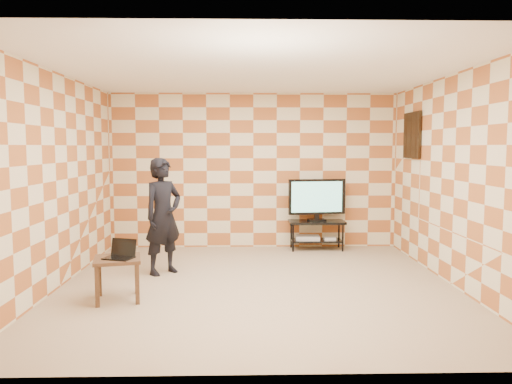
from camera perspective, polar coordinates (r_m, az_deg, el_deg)
floor at (r=6.49m, az=0.13°, el=-10.66°), size 5.00×5.00×0.00m
wall_back at (r=8.75m, az=-0.31°, el=2.43°), size 5.00×0.02×2.70m
wall_front at (r=3.76m, az=1.16°, el=-1.24°), size 5.00×0.02×2.70m
wall_left at (r=6.67m, az=-21.87°, el=1.20°), size 0.02×5.00×2.70m
wall_right at (r=6.80m, az=21.72°, el=1.27°), size 0.02×5.00×2.70m
ceiling at (r=6.31m, az=0.14°, el=13.66°), size 5.00×5.00×0.02m
wall_art at (r=8.22m, az=17.41°, el=6.20°), size 0.04×0.72×0.72m
tv_stand at (r=8.67m, az=6.94°, el=-4.18°), size 0.96×0.43×0.50m
tv at (r=8.60m, az=6.97°, el=-0.66°), size 0.99×0.23×0.72m
dvd_player at (r=8.68m, az=5.91°, el=-5.22°), size 0.42×0.31×0.07m
game_console at (r=8.70m, az=8.44°, el=-5.30°), size 0.20×0.15×0.05m
side_table at (r=6.02m, az=-15.55°, el=-8.06°), size 0.62×0.62×0.50m
laptop at (r=5.97m, az=-15.21°, el=-6.82°), size 0.38×0.34×0.21m
person at (r=7.06m, az=-10.57°, el=-2.73°), size 0.69×0.69×1.62m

